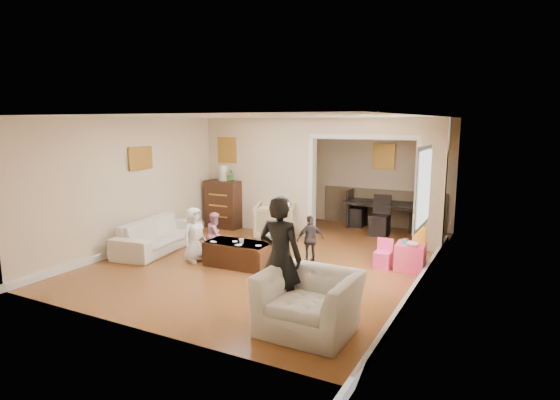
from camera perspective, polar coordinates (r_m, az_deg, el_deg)
The scene contains 27 objects.
floor at distance 8.74m, azimuth -0.61°, elevation -7.00°, with size 7.00×7.00×0.00m, color #A75D2B.
partition_left at distance 10.68m, azimuth -2.55°, elevation 3.18°, with size 2.75×0.18×2.60m, color beige.
partition_right at distance 9.37m, azimuth 18.27°, elevation 1.78°, with size 0.55×0.18×2.60m, color beige.
partition_header at distance 9.61m, azimuth 10.43°, elevation 9.03°, with size 2.22×0.18×0.35m, color beige.
window_pane at distance 7.14m, azimuth 17.43°, elevation 1.52°, with size 0.03×0.95×1.10m, color white.
framed_art_partition at distance 10.99m, azimuth -6.57°, elevation 6.19°, with size 0.45×0.03×0.55m, color brown.
framed_art_sofa_wall at distance 9.54m, azimuth -16.96°, elevation 5.01°, with size 0.03×0.55×0.40m, color brown.
framed_art_alcove at distance 11.21m, azimuth 12.84°, elevation 5.31°, with size 0.45×0.03×0.55m, color brown.
sofa at distance 9.42m, azimuth -14.81°, elevation -4.19°, with size 2.07×0.81×0.60m, color silver.
armchair_back at distance 9.92m, azimuth -0.61°, elevation -2.67°, with size 0.82×0.84×0.77m, color tan.
armchair_front at distance 5.66m, azimuth 3.62°, elevation -12.60°, with size 1.13×0.99×0.73m, color silver.
dresser at distance 11.03m, azimuth -6.99°, elevation -0.51°, with size 0.83×0.47×1.14m, color #351B10.
table_lamp at distance 10.92m, azimuth -7.07°, elevation 3.36°, with size 0.22×0.22×0.36m, color beige.
potted_plant at distance 10.81m, azimuth -6.20°, elevation 3.11°, with size 0.25×0.22×0.28m, color #3F6F31.
coffee_table at distance 8.15m, azimuth -5.19°, elevation -6.71°, with size 1.14×0.57×0.43m, color #3D2113.
coffee_cup at distance 7.99m, azimuth -4.81°, elevation -5.13°, with size 0.09×0.09×0.09m, color silver.
play_table at distance 8.21m, azimuth 15.90°, elevation -6.81°, with size 0.48×0.48×0.46m, color #FF4379.
cereal_box at distance 8.19m, azimuth 16.99°, elevation -4.16°, with size 0.20×0.07×0.30m, color yellow.
cyan_cup at distance 8.12m, azimuth 15.23°, elevation -5.00°, with size 0.08×0.08×0.08m, color #24A6B6.
toy_block at distance 8.28m, azimuth 15.34°, elevation -4.81°, with size 0.08×0.06×0.05m, color red.
play_bowl at distance 8.02m, azimuth 16.16°, elevation -5.31°, with size 0.22×0.22×0.05m, color silver.
dining_table at distance 11.07m, azimuth 13.19°, elevation -1.92°, with size 1.87×1.04×0.66m, color black.
adult_person at distance 5.87m, azimuth 0.03°, elevation -7.19°, with size 0.59×0.39×1.61m, color black.
child_kneel_a at distance 8.44m, azimuth -10.65°, elevation -4.26°, with size 0.49×0.32×1.00m, color white.
child_kneel_b at distance 8.72m, azimuth -8.02°, elevation -4.26°, with size 0.41×0.32×0.84m, color pink.
child_toddler at distance 8.25m, azimuth 3.80°, elevation -4.91°, with size 0.51×0.21×0.87m, color black.
craft_papers at distance 8.02m, azimuth -5.49°, elevation -5.40°, with size 0.95×0.31×0.00m.
Camera 1 is at (3.97, -7.37, 2.51)m, focal length 29.40 mm.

